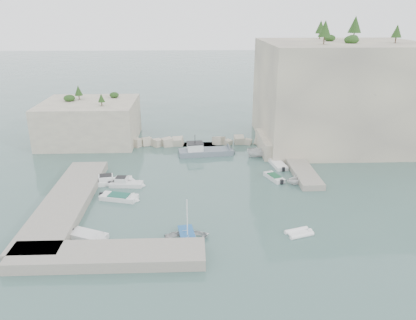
{
  "coord_description": "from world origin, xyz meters",
  "views": [
    {
      "loc": [
        -2.0,
        -44.82,
        21.79
      ],
      "look_at": [
        0.0,
        6.0,
        3.0
      ],
      "focal_mm": 35.0,
      "sensor_mm": 36.0,
      "label": 1
    }
  ],
  "objects_px": {
    "rowboat": "(188,240)",
    "tender_east_c": "(277,166)",
    "tender_east_d": "(261,157)",
    "motorboat_e": "(88,238)",
    "work_boat": "(206,154)",
    "tender_east_b": "(274,179)",
    "motorboat_c": "(119,199)",
    "motorboat_b": "(126,186)",
    "motorboat_a": "(113,183)",
    "inflatable_dinghy": "(299,234)",
    "tender_east_a": "(296,184)"
  },
  "relations": [
    {
      "from": "rowboat",
      "to": "tender_east_a",
      "type": "relative_size",
      "value": 1.44
    },
    {
      "from": "tender_east_b",
      "to": "tender_east_d",
      "type": "height_order",
      "value": "tender_east_d"
    },
    {
      "from": "motorboat_b",
      "to": "tender_east_b",
      "type": "xyz_separation_m",
      "value": [
        19.97,
        1.54,
        0.0
      ]
    },
    {
      "from": "motorboat_a",
      "to": "tender_east_d",
      "type": "height_order",
      "value": "tender_east_d"
    },
    {
      "from": "motorboat_b",
      "to": "inflatable_dinghy",
      "type": "xyz_separation_m",
      "value": [
        19.73,
        -13.1,
        0.0
      ]
    },
    {
      "from": "motorboat_c",
      "to": "tender_east_c",
      "type": "bearing_deg",
      "value": 41.35
    },
    {
      "from": "inflatable_dinghy",
      "to": "rowboat",
      "type": "bearing_deg",
      "value": 164.64
    },
    {
      "from": "tender_east_d",
      "to": "tender_east_b",
      "type": "bearing_deg",
      "value": 175.28
    },
    {
      "from": "inflatable_dinghy",
      "to": "motorboat_c",
      "type": "bearing_deg",
      "value": 137.41
    },
    {
      "from": "tender_east_c",
      "to": "inflatable_dinghy",
      "type": "bearing_deg",
      "value": 166.33
    },
    {
      "from": "tender_east_a",
      "to": "tender_east_c",
      "type": "relative_size",
      "value": 0.62
    },
    {
      "from": "motorboat_a",
      "to": "tender_east_d",
      "type": "xyz_separation_m",
      "value": [
        21.63,
        9.83,
        0.0
      ]
    },
    {
      "from": "tender_east_c",
      "to": "motorboat_a",
      "type": "bearing_deg",
      "value": 95.15
    },
    {
      "from": "rowboat",
      "to": "tender_east_b",
      "type": "bearing_deg",
      "value": -46.61
    },
    {
      "from": "motorboat_b",
      "to": "tender_east_d",
      "type": "height_order",
      "value": "tender_east_d"
    },
    {
      "from": "rowboat",
      "to": "motorboat_b",
      "type": "bearing_deg",
      "value": 22.11
    },
    {
      "from": "motorboat_a",
      "to": "motorboat_c",
      "type": "bearing_deg",
      "value": -83.12
    },
    {
      "from": "tender_east_a",
      "to": "motorboat_e",
      "type": "bearing_deg",
      "value": 95.7
    },
    {
      "from": "motorboat_c",
      "to": "tender_east_a",
      "type": "bearing_deg",
      "value": 24.97
    },
    {
      "from": "motorboat_c",
      "to": "work_boat",
      "type": "relative_size",
      "value": 0.53
    },
    {
      "from": "motorboat_a",
      "to": "motorboat_b",
      "type": "height_order",
      "value": "same"
    },
    {
      "from": "motorboat_e",
      "to": "motorboat_a",
      "type": "bearing_deg",
      "value": 114.8
    },
    {
      "from": "motorboat_e",
      "to": "tender_east_a",
      "type": "relative_size",
      "value": 1.36
    },
    {
      "from": "motorboat_e",
      "to": "work_boat",
      "type": "bearing_deg",
      "value": 87.42
    },
    {
      "from": "motorboat_a",
      "to": "rowboat",
      "type": "bearing_deg",
      "value": -67.3
    },
    {
      "from": "tender_east_c",
      "to": "tender_east_d",
      "type": "height_order",
      "value": "tender_east_d"
    },
    {
      "from": "inflatable_dinghy",
      "to": "tender_east_c",
      "type": "relative_size",
      "value": 0.57
    },
    {
      "from": "motorboat_e",
      "to": "motorboat_c",
      "type": "distance_m",
      "value": 9.17
    },
    {
      "from": "motorboat_b",
      "to": "tender_east_d",
      "type": "bearing_deg",
      "value": 33.24
    },
    {
      "from": "motorboat_c",
      "to": "motorboat_b",
      "type": "height_order",
      "value": "motorboat_b"
    },
    {
      "from": "motorboat_a",
      "to": "tender_east_d",
      "type": "bearing_deg",
      "value": 12.22
    },
    {
      "from": "rowboat",
      "to": "tender_east_d",
      "type": "bearing_deg",
      "value": -33.94
    },
    {
      "from": "rowboat",
      "to": "tender_east_c",
      "type": "bearing_deg",
      "value": -42.0
    },
    {
      "from": "motorboat_a",
      "to": "tender_east_c",
      "type": "bearing_deg",
      "value": 1.54
    },
    {
      "from": "motorboat_c",
      "to": "work_boat",
      "type": "distance_m",
      "value": 19.62
    },
    {
      "from": "motorboat_c",
      "to": "motorboat_b",
      "type": "distance_m",
      "value": 3.99
    },
    {
      "from": "tender_east_b",
      "to": "motorboat_a",
      "type": "bearing_deg",
      "value": 70.93
    },
    {
      "from": "motorboat_e",
      "to": "tender_east_c",
      "type": "bearing_deg",
      "value": 64.55
    },
    {
      "from": "motorboat_a",
      "to": "motorboat_b",
      "type": "relative_size",
      "value": 1.24
    },
    {
      "from": "inflatable_dinghy",
      "to": "tender_east_b",
      "type": "height_order",
      "value": "tender_east_b"
    },
    {
      "from": "motorboat_e",
      "to": "tender_east_b",
      "type": "height_order",
      "value": "same"
    },
    {
      "from": "tender_east_a",
      "to": "tender_east_d",
      "type": "height_order",
      "value": "tender_east_d"
    },
    {
      "from": "motorboat_a",
      "to": "motorboat_e",
      "type": "bearing_deg",
      "value": -101.88
    },
    {
      "from": "tender_east_c",
      "to": "work_boat",
      "type": "height_order",
      "value": "work_boat"
    },
    {
      "from": "tender_east_b",
      "to": "work_boat",
      "type": "height_order",
      "value": "work_boat"
    },
    {
      "from": "inflatable_dinghy",
      "to": "tender_east_b",
      "type": "bearing_deg",
      "value": 70.97
    },
    {
      "from": "motorboat_e",
      "to": "rowboat",
      "type": "distance_m",
      "value": 10.13
    },
    {
      "from": "tender_east_b",
      "to": "rowboat",
      "type": "bearing_deg",
      "value": 121.62
    },
    {
      "from": "rowboat",
      "to": "tender_east_c",
      "type": "distance_m",
      "value": 24.31
    },
    {
      "from": "tender_east_d",
      "to": "motorboat_e",
      "type": "bearing_deg",
      "value": 131.0
    }
  ]
}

